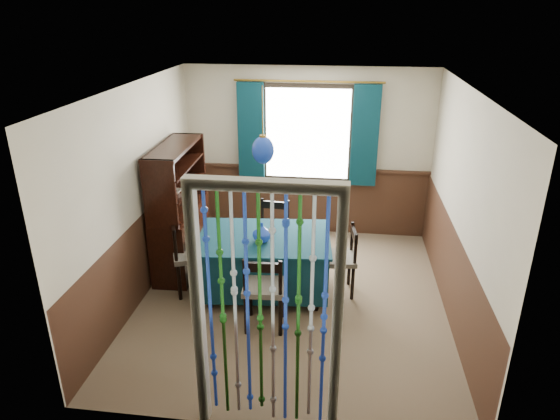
# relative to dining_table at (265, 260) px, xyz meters

# --- Properties ---
(floor) EXTENTS (4.00, 4.00, 0.00)m
(floor) POSITION_rel_dining_table_xyz_m (0.35, -0.13, -0.43)
(floor) COLOR brown
(floor) RESTS_ON ground
(ceiling) EXTENTS (4.00, 4.00, 0.00)m
(ceiling) POSITION_rel_dining_table_xyz_m (0.35, -0.13, 2.07)
(ceiling) COLOR silver
(ceiling) RESTS_ON ground
(wall_back) EXTENTS (3.60, 0.00, 3.60)m
(wall_back) POSITION_rel_dining_table_xyz_m (0.35, 1.87, 0.82)
(wall_back) COLOR beige
(wall_back) RESTS_ON ground
(wall_front) EXTENTS (3.60, 0.00, 3.60)m
(wall_front) POSITION_rel_dining_table_xyz_m (0.35, -2.13, 0.82)
(wall_front) COLOR beige
(wall_front) RESTS_ON ground
(wall_left) EXTENTS (0.00, 4.00, 4.00)m
(wall_left) POSITION_rel_dining_table_xyz_m (-1.45, -0.13, 0.82)
(wall_left) COLOR beige
(wall_left) RESTS_ON ground
(wall_right) EXTENTS (0.00, 4.00, 4.00)m
(wall_right) POSITION_rel_dining_table_xyz_m (2.15, -0.13, 0.82)
(wall_right) COLOR beige
(wall_right) RESTS_ON ground
(wainscot_back) EXTENTS (3.60, 0.00, 3.60)m
(wainscot_back) POSITION_rel_dining_table_xyz_m (0.35, 1.86, 0.07)
(wainscot_back) COLOR #3D2317
(wainscot_back) RESTS_ON ground
(wainscot_front) EXTENTS (3.60, 0.00, 3.60)m
(wainscot_front) POSITION_rel_dining_table_xyz_m (0.35, -2.11, 0.07)
(wainscot_front) COLOR #3D2317
(wainscot_front) RESTS_ON ground
(wainscot_left) EXTENTS (0.00, 4.00, 4.00)m
(wainscot_left) POSITION_rel_dining_table_xyz_m (-1.43, -0.13, 0.07)
(wainscot_left) COLOR #3D2317
(wainscot_left) RESTS_ON ground
(wainscot_right) EXTENTS (0.00, 4.00, 4.00)m
(wainscot_right) POSITION_rel_dining_table_xyz_m (2.14, -0.13, 0.07)
(wainscot_right) COLOR #3D2317
(wainscot_right) RESTS_ON ground
(window) EXTENTS (1.32, 0.12, 1.42)m
(window) POSITION_rel_dining_table_xyz_m (0.35, 1.82, 1.12)
(window) COLOR black
(window) RESTS_ON wall_back
(doorway) EXTENTS (1.16, 0.12, 2.18)m
(doorway) POSITION_rel_dining_table_xyz_m (0.35, -2.07, 0.62)
(doorway) COLOR silver
(doorway) RESTS_ON ground
(dining_table) EXTENTS (1.64, 1.21, 0.75)m
(dining_table) POSITION_rel_dining_table_xyz_m (0.00, 0.00, 0.00)
(dining_table) COLOR #0A2C37
(dining_table) RESTS_ON floor
(chair_near) EXTENTS (0.47, 0.45, 0.90)m
(chair_near) POSITION_rel_dining_table_xyz_m (0.11, -0.72, 0.05)
(chair_near) COLOR black
(chair_near) RESTS_ON floor
(chair_far) EXTENTS (0.46, 0.44, 0.87)m
(chair_far) POSITION_rel_dining_table_xyz_m (-0.01, 0.74, 0.03)
(chair_far) COLOR black
(chair_far) RESTS_ON floor
(chair_left) EXTENTS (0.57, 0.58, 0.92)m
(chair_left) POSITION_rel_dining_table_xyz_m (-0.91, -0.08, 0.05)
(chair_left) COLOR black
(chair_left) RESTS_ON floor
(chair_right) EXTENTS (0.45, 0.47, 0.86)m
(chair_right) POSITION_rel_dining_table_xyz_m (0.91, 0.12, 0.02)
(chair_right) COLOR black
(chair_right) RESTS_ON floor
(sideboard) EXTENTS (0.47, 1.29, 1.68)m
(sideboard) POSITION_rel_dining_table_xyz_m (-1.21, 0.51, 0.15)
(sideboard) COLOR black
(sideboard) RESTS_ON floor
(pendant_lamp) EXTENTS (0.25, 0.25, 0.85)m
(pendant_lamp) POSITION_rel_dining_table_xyz_m (0.00, 0.00, 1.37)
(pendant_lamp) COLOR olive
(pendant_lamp) RESTS_ON ceiling
(vase_table) EXTENTS (0.25, 0.25, 0.21)m
(vase_table) POSITION_rel_dining_table_xyz_m (-0.01, -0.12, 0.42)
(vase_table) COLOR #16359D
(vase_table) RESTS_ON dining_table
(bowl_shelf) EXTENTS (0.19, 0.19, 0.05)m
(bowl_shelf) POSITION_rel_dining_table_xyz_m (-1.15, 0.24, 0.74)
(bowl_shelf) COLOR beige
(bowl_shelf) RESTS_ON sideboard
(vase_sideboard) EXTENTS (0.23, 0.23, 0.21)m
(vase_sideboard) POSITION_rel_dining_table_xyz_m (-1.15, 0.77, 0.51)
(vase_sideboard) COLOR beige
(vase_sideboard) RESTS_ON sideboard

